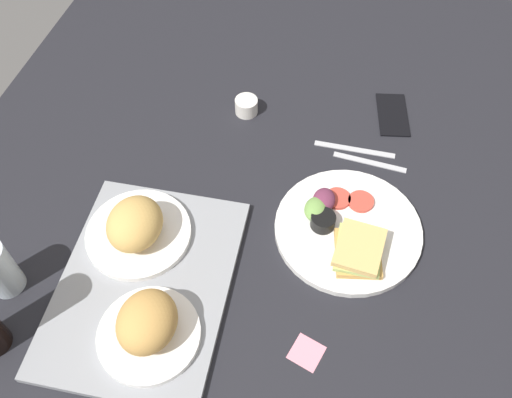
# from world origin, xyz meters

# --- Properties ---
(ground_plane) EXTENTS (1.90, 1.50, 0.03)m
(ground_plane) POSITION_xyz_m (0.00, 0.00, -0.01)
(ground_plane) COLOR black
(serving_tray) EXTENTS (0.47, 0.36, 0.02)m
(serving_tray) POSITION_xyz_m (-0.21, 0.20, 0.01)
(serving_tray) COLOR gray
(serving_tray) RESTS_ON ground_plane
(bread_plate_near) EXTENTS (0.19, 0.19, 0.10)m
(bread_plate_near) POSITION_xyz_m (-0.31, 0.14, 0.06)
(bread_plate_near) COLOR white
(bread_plate_near) RESTS_ON serving_tray
(bread_plate_far) EXTENTS (0.22, 0.22, 0.10)m
(bread_plate_far) POSITION_xyz_m (-0.12, 0.24, 0.06)
(bread_plate_far) COLOR white
(bread_plate_far) RESTS_ON serving_tray
(plate_with_salad) EXTENTS (0.31, 0.31, 0.05)m
(plate_with_salad) POSITION_xyz_m (0.01, -0.17, 0.02)
(plate_with_salad) COLOR white
(plate_with_salad) RESTS_ON ground_plane
(espresso_cup) EXTENTS (0.06, 0.06, 0.04)m
(espresso_cup) POSITION_xyz_m (0.30, 0.13, 0.02)
(espresso_cup) COLOR silver
(espresso_cup) RESTS_ON ground_plane
(fork) EXTENTS (0.02, 0.17, 0.01)m
(fork) POSITION_xyz_m (0.22, -0.19, 0.00)
(fork) COLOR #B7B7BC
(fork) RESTS_ON ground_plane
(knife) EXTENTS (0.02, 0.19, 0.01)m
(knife) POSITION_xyz_m (0.25, -0.15, 0.00)
(knife) COLOR #B7B7BC
(knife) RESTS_ON ground_plane
(cell_phone) EXTENTS (0.16, 0.10, 0.01)m
(cell_phone) POSITION_xyz_m (0.38, -0.23, 0.00)
(cell_phone) COLOR black
(cell_phone) RESTS_ON ground_plane
(sticky_note) EXTENTS (0.07, 0.07, 0.00)m
(sticky_note) POSITION_xyz_m (-0.27, -0.14, 0.00)
(sticky_note) COLOR pink
(sticky_note) RESTS_ON ground_plane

